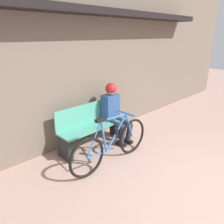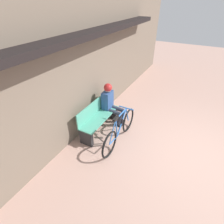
% 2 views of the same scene
% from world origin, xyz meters
% --- Properties ---
extents(ground_plane, '(24.00, 24.00, 0.00)m').
position_xyz_m(ground_plane, '(0.00, 0.00, 0.00)').
color(ground_plane, tan).
extents(storefront_wall, '(12.00, 0.56, 3.20)m').
position_xyz_m(storefront_wall, '(0.00, 2.83, 1.66)').
color(storefront_wall, '#756656').
rests_on(storefront_wall, ground_plane).
extents(park_bench_near, '(1.42, 0.42, 0.84)m').
position_xyz_m(park_bench_near, '(-0.23, 2.43, 0.38)').
color(park_bench_near, '#51A88E').
rests_on(park_bench_near, ground_plane).
extents(bicycle, '(1.73, 0.40, 0.90)m').
position_xyz_m(bicycle, '(-0.40, 1.69, 0.37)').
color(bicycle, black).
rests_on(bicycle, ground_plane).
extents(person_seated, '(0.34, 0.63, 1.21)m').
position_xyz_m(person_seated, '(0.27, 2.32, 0.69)').
color(person_seated, '#2D3342').
rests_on(person_seated, ground_plane).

